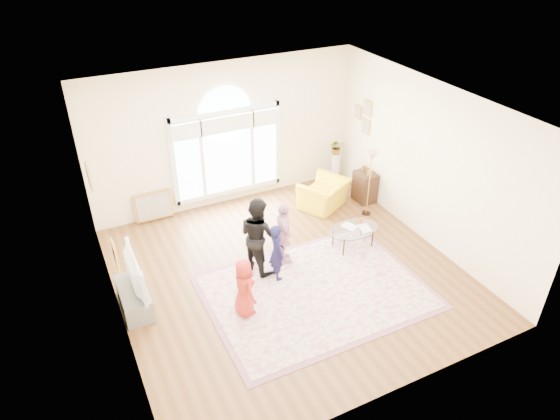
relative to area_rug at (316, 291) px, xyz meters
name	(u,v)px	position (x,y,z in m)	size (l,w,h in m)	color
ground	(288,273)	(-0.20, 0.69, -0.01)	(6.00, 6.00, 0.00)	brown
room_shell	(229,140)	(-0.19, 3.52, 1.56)	(6.00, 6.00, 6.00)	#FDECC1
area_rug	(316,291)	(0.00, 0.00, 0.00)	(3.60, 2.60, 0.02)	beige
rug_border	(316,292)	(0.00, 0.00, 0.00)	(3.80, 2.80, 0.01)	#885662
tv_console	(134,298)	(-2.95, 0.99, 0.20)	(0.45, 1.00, 0.42)	gray
television	(130,273)	(-2.94, 0.99, 0.74)	(0.17, 1.14, 0.66)	black
coffee_table	(353,230)	(1.33, 0.88, 0.39)	(1.07, 0.70, 0.54)	silver
armchair	(324,194)	(1.59, 2.46, 0.31)	(1.00, 0.87, 0.65)	yellow
side_cabinet	(365,187)	(2.58, 2.31, 0.34)	(0.40, 0.50, 0.70)	black
floor_lamp	(372,161)	(2.29, 1.79, 1.27)	(0.31, 0.31, 1.51)	black
plant_pedestal	(335,167)	(2.50, 3.45, 0.34)	(0.20, 0.20, 0.70)	white
potted_plant	(337,147)	(2.50, 3.45, 0.88)	(0.34, 0.29, 0.38)	#33722D
leaning_picture	(155,220)	(-1.97, 3.59, -0.01)	(0.80, 0.05, 0.62)	tan
child_red	(244,288)	(-1.33, 0.06, 0.54)	(0.52, 0.34, 1.06)	#AF291F
child_navy	(277,252)	(-0.44, 0.68, 0.56)	(0.40, 0.27, 1.11)	#15143D
child_black	(258,235)	(-0.64, 1.05, 0.76)	(0.73, 0.57, 1.50)	black
child_pink	(284,233)	(-0.12, 1.05, 0.64)	(0.73, 0.31, 1.25)	#E29EB6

